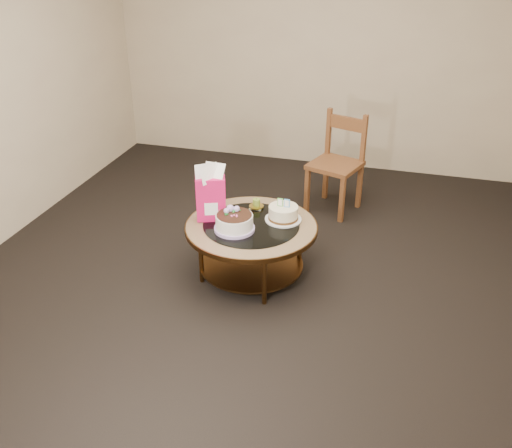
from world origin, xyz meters
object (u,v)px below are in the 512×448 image
(coffee_table, at_px, (251,233))
(dining_chair, at_px, (337,163))
(decorated_cake, at_px, (234,223))
(gift_bag, at_px, (211,193))
(cream_cake, at_px, (283,213))

(coffee_table, xyz_separation_m, dining_chair, (0.45, 1.37, 0.10))
(decorated_cake, bearing_deg, gift_bag, 150.80)
(coffee_table, height_order, decorated_cake, decorated_cake)
(dining_chair, bearing_deg, gift_bag, -100.73)
(decorated_cake, relative_size, gift_bag, 0.68)
(coffee_table, bearing_deg, gift_bag, 178.81)
(cream_cake, bearing_deg, dining_chair, 81.61)
(dining_chair, bearing_deg, coffee_table, -89.34)
(coffee_table, height_order, gift_bag, gift_bag)
(gift_bag, bearing_deg, dining_chair, 39.89)
(decorated_cake, distance_m, dining_chair, 1.59)
(decorated_cake, xyz_separation_m, dining_chair, (0.54, 1.49, -0.04))
(cream_cake, height_order, gift_bag, gift_bag)
(gift_bag, relative_size, dining_chair, 0.48)
(coffee_table, distance_m, decorated_cake, 0.21)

